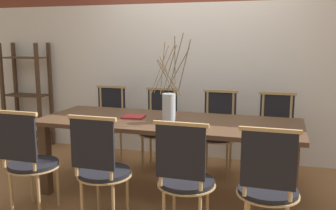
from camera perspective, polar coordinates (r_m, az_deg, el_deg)
ground_plane at (r=3.90m, az=-0.00°, el=-13.31°), size 16.00×16.00×0.00m
wall_rear at (r=4.85m, az=4.67°, el=10.65°), size 12.00×0.06×3.20m
dining_table at (r=3.68m, az=-0.00°, el=-3.75°), size 2.55×0.93×0.76m
chair_near_leftend at (r=3.53m, az=-20.40°, el=-7.72°), size 0.46×0.46×0.96m
chair_near_left at (r=3.16m, az=-10.13°, el=-9.27°), size 0.46×0.46×0.96m
chair_near_center at (r=2.92m, az=2.58°, el=-10.77°), size 0.46×0.46×0.96m
chair_near_right at (r=2.84m, az=14.97°, el=-11.73°), size 0.46×0.46×0.96m
chair_far_leftend at (r=4.80m, az=-9.21°, el=-2.60°), size 0.46×0.46×0.96m
chair_far_left at (r=4.54m, az=-1.38°, el=-3.19°), size 0.46×0.46×0.96m
chair_far_center at (r=4.37m, az=7.60°, el=-3.80°), size 0.46×0.46×0.96m
chair_far_right at (r=4.32m, az=16.05°, el=-4.28°), size 0.46×0.46×0.96m
vase_centerpiece at (r=3.54m, az=0.15°, el=-0.04°), size 0.38×0.36×0.84m
book_stack at (r=3.80m, az=-5.28°, el=-1.79°), size 0.24×0.21×0.02m
shelving_rack at (r=5.77m, az=-20.68°, el=1.39°), size 0.65×0.33×1.49m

